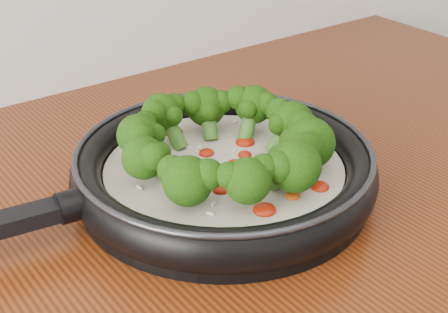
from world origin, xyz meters
TOP-DOWN VIEW (x-y plane):
  - skillet at (0.09, 1.09)m, footprint 0.58×0.40m

SIDE VIEW (x-z plane):
  - skillet at x=0.09m, z-range 0.89..0.99m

